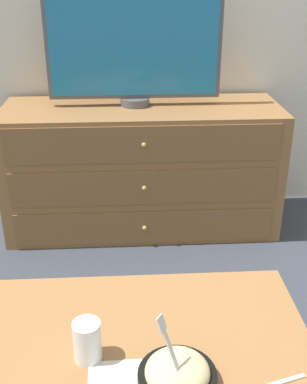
% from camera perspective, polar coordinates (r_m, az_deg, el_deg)
% --- Properties ---
extents(ground_plane, '(12.00, 12.00, 0.00)m').
position_cam_1_polar(ground_plane, '(3.06, -0.09, -1.03)').
color(ground_plane, '#383D47').
extents(dresser, '(1.46, 0.53, 0.69)m').
position_cam_1_polar(dresser, '(2.65, -1.34, 2.83)').
color(dresser, olive).
rests_on(dresser, ground_plane).
extents(tv, '(0.88, 0.15, 0.58)m').
position_cam_1_polar(tv, '(2.51, -2.32, 16.87)').
color(tv, '#515156').
rests_on(tv, dresser).
extents(coffee_table, '(0.92, 0.63, 0.47)m').
position_cam_1_polar(coffee_table, '(1.35, -1.80, -19.83)').
color(coffee_table, '#9E6B3D').
rests_on(coffee_table, ground_plane).
extents(takeout_bowl, '(0.19, 0.19, 0.20)m').
position_cam_1_polar(takeout_bowl, '(1.20, 2.84, -20.80)').
color(takeout_bowl, black).
rests_on(takeout_bowl, coffee_table).
extents(drink_cup, '(0.07, 0.07, 0.11)m').
position_cam_1_polar(drink_cup, '(1.26, -7.83, -17.31)').
color(drink_cup, beige).
rests_on(drink_cup, coffee_table).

